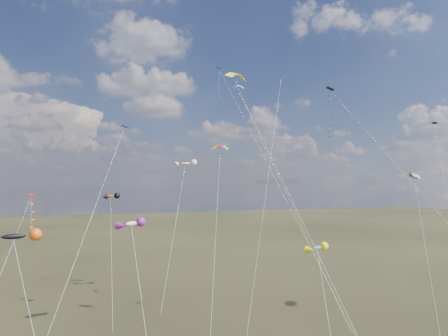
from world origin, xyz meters
name	(u,v)px	position (x,y,z in m)	size (l,w,h in m)	color
diamond_black_high	(340,123)	(15.18, 17.08, 24.89)	(9.34, 24.50, 29.69)	black
diamond_navy_tall	(227,96)	(6.06, 33.72, 30.99)	(9.00, 23.80, 36.15)	#0F0B48
diamond_black_mid	(101,191)	(-13.68, 14.63, 16.56)	(9.33, 14.82, 23.58)	black
diamond_red_low	(28,220)	(-20.65, 21.06, 13.45)	(5.28, 9.43, 16.16)	#A10E1A
diamond_navy_right	(436,152)	(32.20, 18.16, 21.60)	(11.50, 15.01, 26.07)	#0E0F52
diamond_orange_center	(272,151)	(7.27, 20.41, 21.31)	(12.27, 14.53, 32.73)	#DC3C03
parafoil_yellow	(236,75)	(1.29, 17.34, 29.77)	(4.52, 24.51, 30.56)	yellow
parafoil_blue_white	(240,88)	(8.20, 33.68, 32.45)	(6.91, 21.09, 33.31)	#1544AB
parafoil_striped	(415,174)	(26.64, 16.62, 18.40)	(7.27, 10.69, 19.11)	#F2AE16
parafoil_tricolor	(220,147)	(1.37, 23.44, 21.92)	(6.37, 12.70, 22.59)	#DDB708
novelty_black_orange	(14,237)	(-19.84, 6.27, 13.53)	(6.35, 11.63, 14.02)	black
novelty_orange_black	(111,197)	(-11.61, 32.78, 15.33)	(2.41, 11.22, 15.88)	orange
novelty_white_purple	(131,224)	(-11.22, 10.74, 13.67)	(2.56, 10.88, 14.20)	silver
novelty_redwhite_stripe	(185,164)	(0.28, 37.49, 20.31)	(7.48, 11.12, 20.99)	red
novelty_blue_yellow	(318,249)	(4.05, 5.02, 11.60)	(4.08, 8.69, 12.06)	blue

